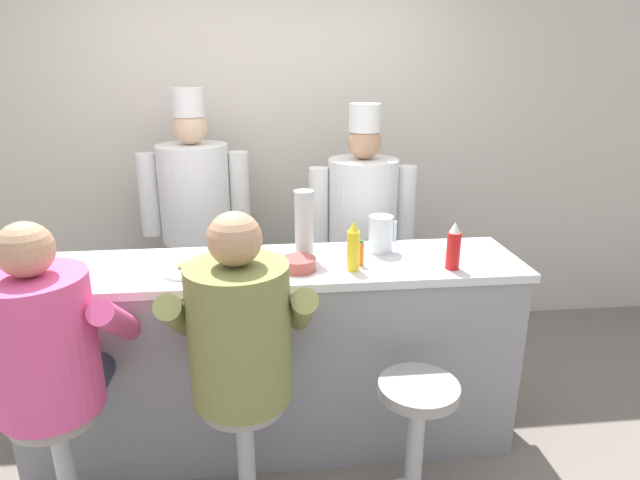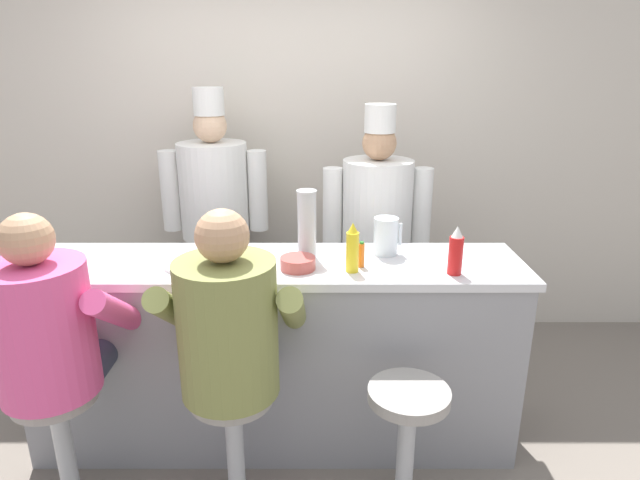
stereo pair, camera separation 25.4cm
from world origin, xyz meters
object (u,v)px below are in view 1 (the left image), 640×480
object	(u,v)px
cereal_bowl	(299,264)
diner_seated_pink	(48,351)
mustard_bottle_yellow	(353,248)
breakfast_plate	(190,268)
water_pitcher_clear	(381,234)
cook_in_whites_far	(362,229)
empty_stool_round	(416,426)
hot_sauce_bottle_orange	(361,253)
cup_stack_steel	(304,225)
diner_seated_olive	(240,340)
ketchup_bottle_red	(454,247)
coffee_mug_blue	(18,272)
cook_in_whites_near	(197,216)

from	to	relation	value
cereal_bowl	diner_seated_pink	world-z (taller)	diner_seated_pink
mustard_bottle_yellow	breakfast_plate	bearing A→B (deg)	174.57
water_pitcher_clear	cook_in_whites_far	xyz separation A→B (m)	(0.02, 0.61, -0.16)
empty_stool_round	water_pitcher_clear	bearing A→B (deg)	93.41
mustard_bottle_yellow	hot_sauce_bottle_orange	world-z (taller)	mustard_bottle_yellow
mustard_bottle_yellow	cook_in_whites_far	world-z (taller)	cook_in_whites_far
cup_stack_steel	diner_seated_olive	xyz separation A→B (m)	(-0.30, -0.56, -0.30)
cup_stack_steel	cook_in_whites_far	distance (m)	0.82
breakfast_plate	empty_stool_round	xyz separation A→B (m)	(0.98, -0.48, -0.59)
diner_seated_olive	cereal_bowl	bearing A→B (deg)	57.12
ketchup_bottle_red	cup_stack_steel	world-z (taller)	cup_stack_steel
mustard_bottle_yellow	breakfast_plate	xyz separation A→B (m)	(-0.76, 0.07, -0.10)
breakfast_plate	diner_seated_olive	size ratio (longest dim) A/B	0.19
breakfast_plate	coffee_mug_blue	bearing A→B (deg)	-177.40
hot_sauce_bottle_orange	cereal_bowl	xyz separation A→B (m)	(-0.30, -0.03, -0.03)
ketchup_bottle_red	diner_seated_pink	xyz separation A→B (m)	(-1.72, -0.35, -0.24)
cup_stack_steel	empty_stool_round	bearing A→B (deg)	-53.94
ketchup_bottle_red	diner_seated_olive	world-z (taller)	diner_seated_olive
hot_sauce_bottle_orange	breakfast_plate	bearing A→B (deg)	179.12
water_pitcher_clear	breakfast_plate	xyz separation A→B (m)	(-0.94, -0.17, -0.08)
mustard_bottle_yellow	cook_in_whites_near	world-z (taller)	cook_in_whites_near
ketchup_bottle_red	breakfast_plate	world-z (taller)	ketchup_bottle_red
ketchup_bottle_red	water_pitcher_clear	size ratio (longest dim) A/B	1.21
ketchup_bottle_red	mustard_bottle_yellow	xyz separation A→B (m)	(-0.47, 0.03, 0.00)
breakfast_plate	cup_stack_steel	bearing A→B (deg)	11.75
hot_sauce_bottle_orange	mustard_bottle_yellow	bearing A→B (deg)	-128.05
breakfast_plate	mustard_bottle_yellow	bearing A→B (deg)	-5.43
hot_sauce_bottle_orange	cook_in_whites_far	size ratio (longest dim) A/B	0.07
mustard_bottle_yellow	cereal_bowl	size ratio (longest dim) A/B	1.43
empty_stool_round	cook_in_whites_near	world-z (taller)	cook_in_whites_near
empty_stool_round	cook_in_whites_far	size ratio (longest dim) A/B	0.38
coffee_mug_blue	cook_in_whites_far	world-z (taller)	cook_in_whites_far
ketchup_bottle_red	breakfast_plate	distance (m)	1.23
empty_stool_round	cook_in_whites_far	world-z (taller)	cook_in_whites_far
water_pitcher_clear	coffee_mug_blue	xyz separation A→B (m)	(-1.68, -0.20, -0.05)
empty_stool_round	diner_seated_olive	bearing A→B (deg)	177.35
cup_stack_steel	breakfast_plate	bearing A→B (deg)	-168.25
breakfast_plate	empty_stool_round	bearing A→B (deg)	-26.31
coffee_mug_blue	cup_stack_steel	xyz separation A→B (m)	(1.29, 0.15, 0.13)
ketchup_bottle_red	breakfast_plate	bearing A→B (deg)	175.21
coffee_mug_blue	empty_stool_round	distance (m)	1.88
diner_seated_olive	cook_in_whites_far	bearing A→B (deg)	59.68
mustard_bottle_yellow	cook_in_whites_far	bearing A→B (deg)	76.68
diner_seated_olive	mustard_bottle_yellow	bearing A→B (deg)	36.18
water_pitcher_clear	empty_stool_round	bearing A→B (deg)	-86.59
breakfast_plate	cook_in_whites_far	bearing A→B (deg)	39.02
ketchup_bottle_red	diner_seated_pink	distance (m)	1.77
cereal_bowl	cook_in_whites_near	bearing A→B (deg)	118.71
diner_seated_pink	empty_stool_round	size ratio (longest dim) A/B	2.18
coffee_mug_blue	diner_seated_olive	xyz separation A→B (m)	(0.98, -0.41, -0.17)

